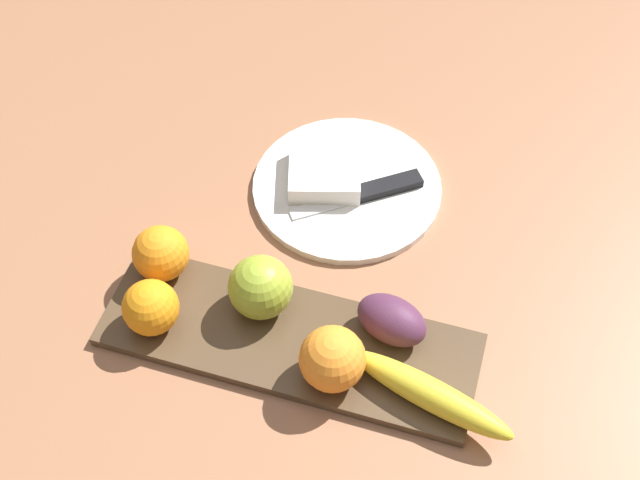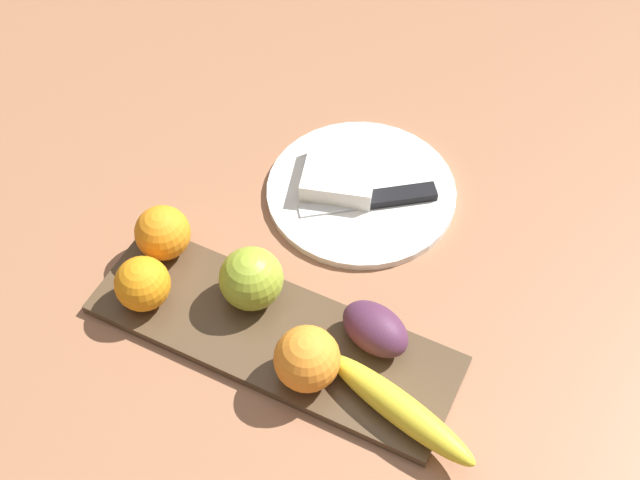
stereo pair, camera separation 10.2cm
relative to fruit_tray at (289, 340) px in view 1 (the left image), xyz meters
The scene contains 11 objects.
ground_plane 0.02m from the fruit_tray, 67.20° to the left, with size 2.40×2.40×0.00m, color #9B6647.
fruit_tray is the anchor object (origin of this frame).
apple 0.07m from the fruit_tray, 36.13° to the right, with size 0.08×0.08×0.08m, color #96AD30.
banana 0.18m from the fruit_tray, 168.91° to the left, with size 0.19×0.04×0.04m, color yellow.
orange_near_apple 0.16m from the fruit_tray, ahead, with size 0.07×0.07×0.07m, color orange.
orange_near_banana 0.08m from the fruit_tray, 151.50° to the left, with size 0.07×0.07×0.07m, color orange.
orange_center 0.18m from the fruit_tray, 14.67° to the right, with size 0.07×0.07×0.07m, color orange.
grape_bunch 0.12m from the fruit_tray, 159.62° to the right, with size 0.08×0.06×0.05m, color #512844.
dinner_plate 0.25m from the fruit_tray, 90.00° to the right, with size 0.25×0.25×0.01m, color white.
folded_napkin 0.25m from the fruit_tray, 82.75° to the right, with size 0.09×0.09×0.03m, color white.
knife 0.25m from the fruit_tray, 99.61° to the right, with size 0.16×0.12×0.01m.
Camera 1 is at (-0.19, 0.46, 0.85)m, focal length 47.58 mm.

